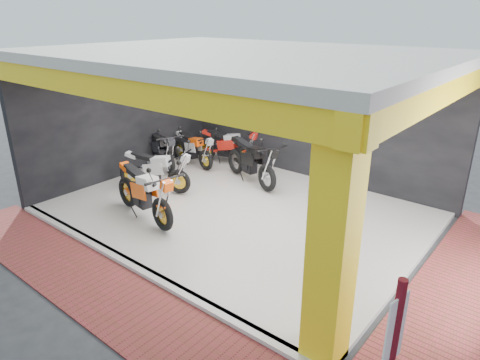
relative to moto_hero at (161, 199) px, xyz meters
name	(u,v)px	position (x,y,z in m)	size (l,w,h in m)	color
ground	(176,247)	(0.57, -0.19, -0.84)	(80.00, 80.00, 0.00)	#2D2D30
showroom_floor	(238,212)	(0.57, 1.81, -0.79)	(8.00, 6.00, 0.10)	silver
showroom_ceiling	(238,55)	(0.57, 1.81, 2.76)	(8.40, 6.40, 0.20)	beige
back_wall	(310,117)	(0.57, 4.91, 0.91)	(8.20, 0.20, 3.50)	black
left_wall	(124,116)	(-3.53, 1.81, 0.91)	(0.20, 6.20, 3.50)	black
corner_column	(333,245)	(4.32, -0.94, 0.91)	(0.50, 0.50, 3.50)	yellow
header_beam_front	(117,88)	(0.57, -1.19, 2.46)	(8.40, 0.30, 0.40)	yellow
header_beam_right	(441,90)	(4.57, 1.81, 2.46)	(0.30, 6.40, 0.40)	yellow
floor_kerb	(135,267)	(0.57, -1.21, -0.79)	(8.00, 0.20, 0.10)	silver
paver_front	(98,288)	(0.57, -1.99, -0.83)	(9.00, 1.40, 0.03)	maroon
paver_right	(458,291)	(5.37, 1.81, -0.83)	(1.40, 7.00, 0.03)	maroon
moto_hero	(161,199)	(0.00, 0.00, 0.00)	(2.42, 0.90, 1.48)	#FF530A
moto_row_a	(178,170)	(-1.19, 1.59, -0.09)	(2.14, 0.79, 1.31)	#B4B7BC
moto_row_b	(267,165)	(0.44, 3.11, -0.01)	(2.39, 0.88, 1.46)	black
moto_row_c	(205,151)	(-1.87, 3.29, -0.13)	(2.00, 0.74, 1.22)	#AFB2B7
moto_row_d	(168,152)	(-2.47, 2.42, -0.07)	(2.21, 0.82, 1.35)	black
moto_row_e	(247,146)	(-1.16, 4.31, -0.09)	(2.13, 0.79, 1.30)	red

